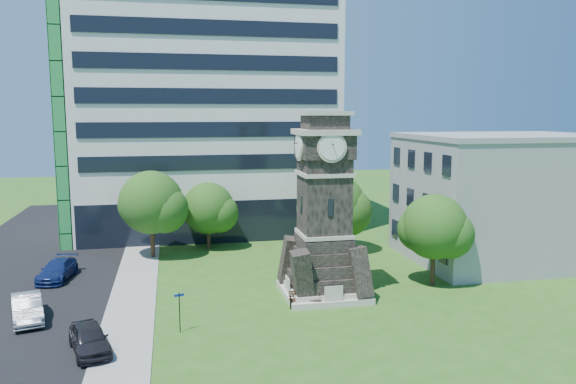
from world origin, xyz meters
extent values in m
plane|color=#2E5418|center=(0.00, 0.00, 0.00)|extent=(160.00, 160.00, 0.00)
cube|color=gray|center=(-9.50, 5.00, 0.03)|extent=(3.00, 70.00, 0.06)
cube|color=#BAB0A2|center=(3.00, 2.00, 0.20)|extent=(5.40, 5.40, 0.40)
cube|color=#BAB0A2|center=(3.00, 2.00, 0.55)|extent=(4.80, 4.80, 0.30)
cube|color=black|center=(3.00, 2.00, 7.20)|extent=(3.00, 3.00, 6.40)
cube|color=#BAB0A2|center=(3.00, 2.00, 4.20)|extent=(3.25, 3.25, 0.25)
cube|color=#BAB0A2|center=(3.00, 2.00, 8.20)|extent=(3.25, 3.25, 0.25)
cube|color=black|center=(3.00, 0.48, 6.20)|extent=(0.35, 0.08, 1.10)
cube|color=black|center=(3.00, 2.00, 10.00)|extent=(3.30, 3.30, 1.60)
cube|color=#BAB0A2|center=(3.00, 2.00, 10.90)|extent=(3.70, 3.70, 0.35)
cylinder|color=white|center=(3.00, 0.23, 10.00)|extent=(1.56, 0.06, 1.56)
cylinder|color=white|center=(1.23, 2.00, 10.00)|extent=(0.06, 1.56, 1.56)
cube|color=black|center=(3.00, 2.00, 11.50)|extent=(2.60, 2.60, 0.90)
cube|color=#BAB0A2|center=(3.00, 2.00, 12.10)|extent=(3.00, 3.00, 0.25)
cube|color=white|center=(-3.00, 26.00, 14.00)|extent=(25.00, 15.00, 28.00)
cube|color=black|center=(-3.00, 18.80, 2.00)|extent=(24.50, 0.80, 4.00)
cube|color=gray|center=(20.00, 8.00, 5.00)|extent=(15.00, 12.00, 10.00)
cube|color=gray|center=(20.00, 8.00, 10.20)|extent=(15.20, 12.20, 0.40)
imported|color=black|center=(-11.12, -4.35, 0.72)|extent=(2.83, 4.54, 1.44)
imported|color=#989B9F|center=(-15.31, 1.04, 0.75)|extent=(2.77, 4.84, 1.51)
imported|color=navy|center=(-15.15, 9.37, 0.70)|extent=(2.63, 5.04, 1.40)
imported|color=#4D4E52|center=(16.05, 4.00, 0.64)|extent=(4.67, 2.33, 1.27)
cube|color=black|center=(0.29, -0.13, 0.38)|extent=(0.07, 0.49, 0.77)
cube|color=black|center=(2.16, -0.13, 0.38)|extent=(0.07, 0.49, 0.77)
cube|color=#321F11|center=(1.22, -0.13, 0.49)|extent=(1.97, 0.53, 0.04)
cube|color=#321F11|center=(1.22, 0.12, 0.80)|extent=(1.97, 0.04, 0.44)
cylinder|color=black|center=(-6.55, -2.68, 1.15)|extent=(0.05, 0.05, 2.29)
cube|color=#0D1093|center=(-6.55, -2.68, 2.15)|extent=(0.55, 0.04, 0.14)
cylinder|color=#332114|center=(-8.48, 14.41, 1.37)|extent=(0.37, 0.37, 2.74)
sphere|color=#28611C|center=(-8.48, 14.41, 4.72)|extent=(5.31, 5.31, 5.31)
sphere|color=#28611C|center=(-7.41, 13.88, 4.18)|extent=(3.98, 3.98, 3.98)
sphere|color=#28611C|center=(-9.41, 15.08, 4.41)|extent=(3.72, 3.72, 3.72)
cylinder|color=#332114|center=(-3.62, 16.62, 1.07)|extent=(0.35, 0.35, 2.14)
sphere|color=#1D5D1B|center=(-3.62, 16.62, 3.68)|extent=(4.62, 4.62, 4.62)
sphere|color=#1D5D1B|center=(-2.70, 16.16, 3.26)|extent=(3.47, 3.47, 3.47)
sphere|color=#1D5D1B|center=(-4.43, 17.20, 3.44)|extent=(3.24, 3.24, 3.24)
cylinder|color=#332114|center=(6.98, 13.45, 1.18)|extent=(0.39, 0.39, 2.35)
sphere|color=#34641D|center=(6.98, 13.45, 4.05)|extent=(5.79, 5.79, 5.79)
sphere|color=#34641D|center=(8.13, 12.87, 3.60)|extent=(4.34, 4.34, 4.34)
sphere|color=#34641D|center=(5.96, 14.17, 3.79)|extent=(4.05, 4.05, 4.05)
cylinder|color=#332114|center=(11.17, 2.51, 1.22)|extent=(0.32, 0.32, 2.45)
sphere|color=#225A1A|center=(11.17, 2.51, 4.21)|extent=(4.59, 4.59, 4.59)
sphere|color=#225A1A|center=(12.09, 2.05, 3.74)|extent=(3.44, 3.44, 3.44)
sphere|color=#225A1A|center=(10.37, 3.09, 3.94)|extent=(3.21, 3.21, 3.21)
camera|label=1|loc=(-6.82, -33.10, 12.15)|focal=35.00mm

